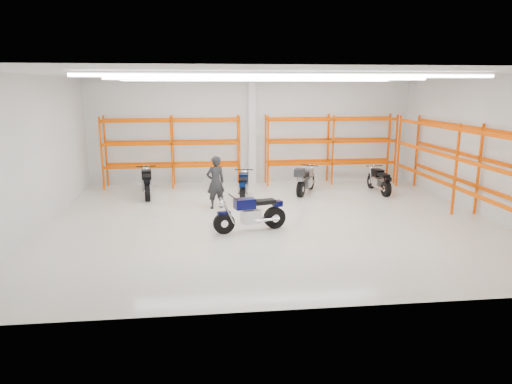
{
  "coord_description": "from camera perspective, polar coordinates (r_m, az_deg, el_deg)",
  "views": [
    {
      "loc": [
        -2.04,
        -13.82,
        4.12
      ],
      "look_at": [
        -0.43,
        0.5,
        0.82
      ],
      "focal_mm": 32.0,
      "sensor_mm": 36.0,
      "label": 1
    }
  ],
  "objects": [
    {
      "name": "pallet_racking_side",
      "position": [
        16.4,
        25.01,
        3.62
      ],
      "size": [
        0.87,
        9.07,
        3.0
      ],
      "color": "#F45A00",
      "rests_on": "ground"
    },
    {
      "name": "motorcycle_main",
      "position": [
        13.37,
        -0.35,
        -2.74
      ],
      "size": [
        2.19,
        0.85,
        1.09
      ],
      "color": "black",
      "rests_on": "ground"
    },
    {
      "name": "motorcycle_back_a",
      "position": [
        18.01,
        -13.49,
        1.02
      ],
      "size": [
        0.75,
        2.25,
        1.11
      ],
      "color": "black",
      "rests_on": "ground"
    },
    {
      "name": "ground",
      "position": [
        14.56,
        1.89,
        -3.53
      ],
      "size": [
        14.0,
        14.0,
        0.0
      ],
      "primitive_type": "plane",
      "color": "beige",
      "rests_on": "ground"
    },
    {
      "name": "structural_column",
      "position": [
        19.83,
        -0.5,
        7.5
      ],
      "size": [
        0.32,
        0.32,
        4.5
      ],
      "primitive_type": "cube",
      "color": "white",
      "rests_on": "ground"
    },
    {
      "name": "pallet_racking_back_right",
      "position": [
        20.18,
        9.3,
        6.11
      ],
      "size": [
        5.67,
        0.87,
        3.0
      ],
      "color": "#F45A00",
      "rests_on": "ground"
    },
    {
      "name": "motorcycle_back_d",
      "position": [
        18.84,
        15.19,
        1.31
      ],
      "size": [
        0.69,
        2.08,
        1.02
      ],
      "color": "black",
      "rests_on": "ground"
    },
    {
      "name": "standing_man",
      "position": [
        15.83,
        -5.08,
        1.21
      ],
      "size": [
        0.79,
        0.66,
        1.84
      ],
      "primitive_type": "imported",
      "rotation": [
        0.0,
        0.0,
        3.52
      ],
      "color": "black",
      "rests_on": "ground"
    },
    {
      "name": "pallet_racking_back_left",
      "position": [
        19.48,
        -10.44,
        5.82
      ],
      "size": [
        5.67,
        0.87,
        3.0
      ],
      "color": "#F45A00",
      "rests_on": "ground"
    },
    {
      "name": "motorcycle_back_b",
      "position": [
        17.11,
        -1.59,
        0.68
      ],
      "size": [
        0.74,
        2.14,
        1.05
      ],
      "color": "black",
      "rests_on": "ground"
    },
    {
      "name": "motorcycle_back_c",
      "position": [
        18.09,
        6.12,
        1.46
      ],
      "size": [
        1.26,
        2.07,
        1.15
      ],
      "color": "black",
      "rests_on": "ground"
    },
    {
      "name": "room_shell",
      "position": [
        14.02,
        1.98,
        9.48
      ],
      "size": [
        14.02,
        12.02,
        4.51
      ],
      "color": "silver",
      "rests_on": "ground"
    }
  ]
}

